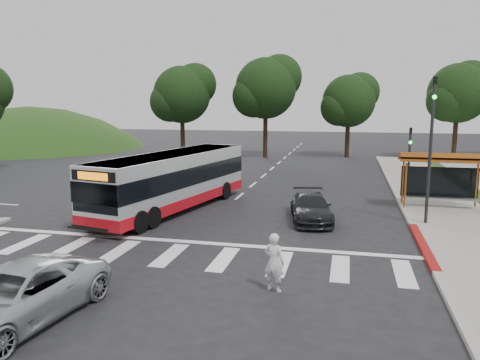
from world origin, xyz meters
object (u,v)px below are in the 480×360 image
(silver_suv_south, at_px, (15,296))
(pedestrian, at_px, (274,262))
(transit_bus, at_px, (172,182))
(dark_sedan, at_px, (311,207))

(silver_suv_south, bearing_deg, pedestrian, 37.32)
(transit_bus, bearing_deg, silver_suv_south, -74.53)
(pedestrian, bearing_deg, transit_bus, -34.82)
(transit_bus, distance_m, dark_sedan, 7.11)
(transit_bus, relative_size, pedestrian, 6.46)
(transit_bus, height_order, silver_suv_south, transit_bus)
(transit_bus, distance_m, pedestrian, 11.33)
(transit_bus, bearing_deg, pedestrian, -41.90)
(pedestrian, xyz_separation_m, dark_sedan, (0.38, 8.52, -0.24))
(transit_bus, height_order, dark_sedan, transit_bus)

